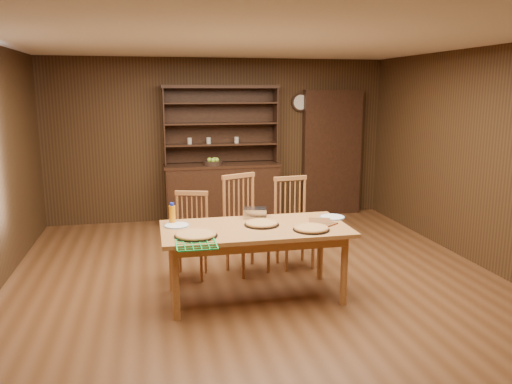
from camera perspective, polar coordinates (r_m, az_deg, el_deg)
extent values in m
plane|color=brown|center=(5.60, 0.36, -10.44)|extent=(6.00, 6.00, 0.00)
plane|color=white|center=(5.21, 0.40, 17.11)|extent=(6.00, 6.00, 0.00)
plane|color=#3B2813|center=(8.18, -4.19, 5.95)|extent=(5.50, 0.00, 5.50)
plane|color=#3B2813|center=(2.48, 15.64, -7.61)|extent=(5.50, 0.00, 5.50)
plane|color=#3B2813|center=(6.43, 25.12, 3.35)|extent=(0.00, 6.00, 6.00)
cube|color=#321B10|center=(8.06, -3.84, -0.25)|extent=(1.80, 0.50, 0.90)
cube|color=#321B10|center=(7.97, -3.89, 3.06)|extent=(1.84, 0.52, 0.04)
cube|color=#321B10|center=(8.13, -4.19, 7.69)|extent=(1.80, 0.02, 1.20)
cube|color=#321B10|center=(7.91, -10.48, 7.42)|extent=(0.02, 0.32, 1.20)
cube|color=#321B10|center=(8.16, 2.22, 7.72)|extent=(0.02, 0.32, 1.20)
cube|color=#321B10|center=(7.97, -4.10, 11.92)|extent=(1.84, 0.34, 0.05)
cylinder|color=#AFA594|center=(7.95, -7.60, 5.81)|extent=(0.07, 0.07, 0.10)
cylinder|color=#AFA594|center=(7.98, -5.44, 5.88)|extent=(0.07, 0.07, 0.10)
cube|color=#321B10|center=(8.58, 8.63, 4.44)|extent=(1.00, 0.18, 2.10)
cylinder|color=#321B10|center=(8.40, 5.09, 10.18)|extent=(0.30, 0.04, 0.30)
cylinder|color=beige|center=(8.38, 5.14, 10.18)|extent=(0.24, 0.01, 0.24)
cube|color=#BA7F40|center=(5.02, -0.10, -4.23)|extent=(1.87, 0.93, 0.04)
cylinder|color=#BA7F40|center=(4.71, -9.16, -10.30)|extent=(0.07, 0.07, 0.71)
cylinder|color=#BA7F40|center=(5.37, -9.58, -7.51)|extent=(0.07, 0.07, 0.71)
cylinder|color=#BA7F40|center=(5.05, 10.04, -8.81)|extent=(0.07, 0.07, 0.71)
cylinder|color=#BA7F40|center=(5.67, 7.35, -6.41)|extent=(0.07, 0.07, 0.71)
cube|color=#AB6D3A|center=(5.70, -7.56, -5.79)|extent=(0.49, 0.47, 0.04)
cylinder|color=#AB6D3A|center=(5.67, -9.31, -8.21)|extent=(0.03, 0.03, 0.39)
cylinder|color=#AB6D3A|center=(5.93, -8.68, -7.29)|extent=(0.03, 0.03, 0.39)
cylinder|color=#AB6D3A|center=(5.61, -6.26, -8.35)|extent=(0.03, 0.03, 0.39)
cylinder|color=#AB6D3A|center=(5.87, -5.77, -7.41)|extent=(0.03, 0.03, 0.39)
cube|color=#AB6D3A|center=(5.72, -7.39, -0.13)|extent=(0.37, 0.14, 0.05)
cube|color=#AB6D3A|center=(5.81, -0.94, -4.57)|extent=(0.61, 0.59, 0.04)
cylinder|color=#AB6D3A|center=(5.66, -1.48, -7.68)|extent=(0.04, 0.04, 0.46)
cylinder|color=#AB6D3A|center=(5.93, -3.28, -6.80)|extent=(0.04, 0.04, 0.46)
cylinder|color=#AB6D3A|center=(5.86, 1.45, -7.02)|extent=(0.04, 0.04, 0.46)
cylinder|color=#AB6D3A|center=(6.11, -0.43, -6.20)|extent=(0.04, 0.04, 0.46)
cube|color=#AB6D3A|center=(5.83, -2.01, 1.85)|extent=(0.42, 0.21, 0.05)
cube|color=#AB6D3A|center=(6.01, 4.50, -4.34)|extent=(0.48, 0.46, 0.04)
cylinder|color=#AB6D3A|center=(5.88, 3.52, -7.11)|extent=(0.04, 0.04, 0.43)
cylinder|color=#AB6D3A|center=(6.16, 2.45, -6.22)|extent=(0.04, 0.04, 0.43)
cylinder|color=#AB6D3A|center=(6.00, 6.54, -6.76)|extent=(0.04, 0.04, 0.43)
cylinder|color=#AB6D3A|center=(6.28, 5.35, -5.91)|extent=(0.04, 0.04, 0.43)
cube|color=#AB6D3A|center=(6.04, 3.95, 1.58)|extent=(0.42, 0.08, 0.05)
cylinder|color=black|center=(4.73, -6.89, -5.00)|extent=(0.41, 0.41, 0.01)
cylinder|color=tan|center=(4.73, -6.89, -4.83)|extent=(0.38, 0.38, 0.02)
torus|color=#BC8E43|center=(4.73, -6.89, -4.83)|extent=(0.39, 0.39, 0.03)
cylinder|color=black|center=(4.93, 6.33, -4.29)|extent=(0.36, 0.36, 0.01)
cylinder|color=tan|center=(4.93, 6.34, -4.13)|extent=(0.33, 0.33, 0.02)
torus|color=#BC8E43|center=(4.93, 6.34, -4.13)|extent=(0.34, 0.34, 0.03)
cylinder|color=black|center=(5.08, 0.65, -3.76)|extent=(0.36, 0.36, 0.01)
cylinder|color=tan|center=(5.07, 0.65, -3.60)|extent=(0.32, 0.32, 0.02)
torus|color=#BC8E43|center=(5.07, 0.65, -3.60)|extent=(0.33, 0.33, 0.03)
cylinder|color=white|center=(5.10, -9.04, -3.80)|extent=(0.25, 0.25, 0.01)
torus|color=#305391|center=(5.10, -9.04, -3.77)|extent=(0.26, 0.26, 0.01)
cylinder|color=white|center=(5.43, 8.70, -2.86)|extent=(0.27, 0.27, 0.01)
torus|color=#305391|center=(5.43, 8.70, -2.83)|extent=(0.27, 0.27, 0.01)
cube|color=silver|center=(5.38, -0.14, -2.38)|extent=(0.28, 0.22, 0.10)
cylinder|color=orange|center=(5.19, -9.55, -2.57)|extent=(0.07, 0.07, 0.19)
cylinder|color=#1628B9|center=(5.16, -9.59, -1.39)|extent=(0.04, 0.04, 0.03)
cube|color=#A71316|center=(5.17, 7.89, -3.57)|extent=(0.27, 0.27, 0.01)
cube|color=#A71316|center=(5.25, 7.33, -3.30)|extent=(0.27, 0.27, 0.02)
cylinder|color=black|center=(7.90, -4.97, 3.32)|extent=(0.31, 0.31, 0.06)
sphere|color=#A4CE37|center=(7.88, -5.33, 3.67)|extent=(0.08, 0.08, 0.08)
sphere|color=#A4CE37|center=(7.92, -4.79, 3.72)|extent=(0.08, 0.08, 0.08)
sphere|color=#A4CE37|center=(7.84, -4.93, 3.63)|extent=(0.08, 0.08, 0.08)
sphere|color=#A4CE37|center=(7.88, -4.52, 3.68)|extent=(0.08, 0.08, 0.08)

